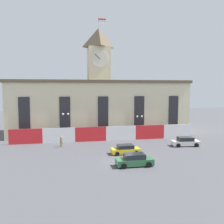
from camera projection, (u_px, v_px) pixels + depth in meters
ground_plane at (124, 163)px, 32.25m from camera, size 160.00×160.00×0.00m
civic_building at (99, 104)px, 54.23m from camera, size 37.22×12.45×24.69m
banner_fence at (106, 134)px, 45.59m from camera, size 33.73×0.12×2.63m
street_lamp_far_left at (66, 121)px, 44.63m from camera, size 1.26×0.36×5.19m
street_lamp_right at (139, 122)px, 47.31m from camera, size 1.26×0.36×4.47m
car_yellow_coupe at (125, 150)px, 36.64m from camera, size 4.22×2.17×1.35m
car_white_taxi at (185, 142)px, 41.58m from camera, size 4.66×2.50×1.50m
car_green_wagon at (134, 160)px, 30.90m from camera, size 4.61×2.15×1.55m
pedestrian at (61, 141)px, 40.83m from camera, size 0.50×0.50×1.80m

